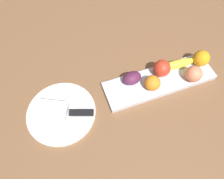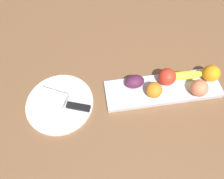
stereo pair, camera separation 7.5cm
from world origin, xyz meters
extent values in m
plane|color=brown|center=(0.00, 0.00, 0.00)|extent=(2.40, 2.40, 0.00)
cube|color=silver|center=(0.02, 0.00, 0.01)|extent=(0.45, 0.13, 0.02)
sphere|color=red|center=(0.01, -0.03, 0.06)|extent=(0.07, 0.07, 0.07)
ellipsoid|color=yellow|center=(-0.07, -0.03, 0.04)|extent=(0.17, 0.04, 0.04)
sphere|color=orange|center=(-0.17, -0.02, 0.05)|extent=(0.07, 0.07, 0.07)
sphere|color=orange|center=(0.07, 0.02, 0.05)|extent=(0.06, 0.06, 0.06)
sphere|color=#E37F59|center=(-0.10, 0.04, 0.05)|extent=(0.06, 0.06, 0.06)
ellipsoid|color=#521F3F|center=(0.13, -0.03, 0.04)|extent=(0.08, 0.06, 0.05)
cylinder|color=white|center=(0.43, 0.00, 0.01)|extent=(0.25, 0.25, 0.01)
cube|color=white|center=(0.46, 0.00, 0.03)|extent=(0.14, 0.13, 0.03)
cube|color=silver|center=(0.41, 0.01, 0.01)|extent=(0.15, 0.07, 0.00)
cube|color=black|center=(0.36, 0.03, 0.02)|extent=(0.09, 0.05, 0.01)
camera|label=1|loc=(0.35, 0.35, 0.70)|focal=32.42mm
camera|label=2|loc=(0.28, 0.37, 0.70)|focal=32.42mm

